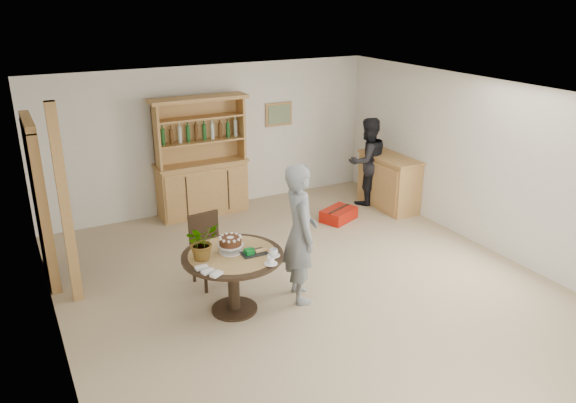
{
  "coord_description": "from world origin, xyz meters",
  "views": [
    {
      "loc": [
        -3.25,
        -5.52,
        3.64
      ],
      "look_at": [
        -0.04,
        0.58,
        1.05
      ],
      "focal_mm": 35.0,
      "sensor_mm": 36.0,
      "label": 1
    }
  ],
  "objects_px": {
    "adult_person": "(367,161)",
    "red_suitcase": "(339,214)",
    "dining_chair": "(208,245)",
    "teen_boy": "(300,233)",
    "sideboard": "(389,182)",
    "dining_table": "(233,265)",
    "hutch": "(202,176)"
  },
  "relations": [
    {
      "from": "red_suitcase",
      "to": "teen_boy",
      "type": "bearing_deg",
      "value": -156.79
    },
    {
      "from": "teen_boy",
      "to": "dining_table",
      "type": "bearing_deg",
      "value": 98.12
    },
    {
      "from": "red_suitcase",
      "to": "dining_chair",
      "type": "bearing_deg",
      "value": 177.06
    },
    {
      "from": "sideboard",
      "to": "dining_table",
      "type": "distance_m",
      "value": 4.28
    },
    {
      "from": "sideboard",
      "to": "dining_chair",
      "type": "relative_size",
      "value": 1.33
    },
    {
      "from": "hutch",
      "to": "teen_boy",
      "type": "distance_m",
      "value": 3.31
    },
    {
      "from": "dining_chair",
      "to": "teen_boy",
      "type": "distance_m",
      "value": 1.31
    },
    {
      "from": "adult_person",
      "to": "dining_chair",
      "type": "bearing_deg",
      "value": 21.17
    },
    {
      "from": "sideboard",
      "to": "red_suitcase",
      "type": "height_order",
      "value": "sideboard"
    },
    {
      "from": "dining_chair",
      "to": "teen_boy",
      "type": "relative_size",
      "value": 0.54
    },
    {
      "from": "dining_table",
      "to": "adult_person",
      "type": "relative_size",
      "value": 0.76
    },
    {
      "from": "hutch",
      "to": "teen_boy",
      "type": "relative_size",
      "value": 1.16
    },
    {
      "from": "sideboard",
      "to": "dining_chair",
      "type": "bearing_deg",
      "value": -163.39
    },
    {
      "from": "hutch",
      "to": "red_suitcase",
      "type": "height_order",
      "value": "hutch"
    },
    {
      "from": "teen_boy",
      "to": "red_suitcase",
      "type": "distance_m",
      "value": 2.77
    },
    {
      "from": "sideboard",
      "to": "red_suitcase",
      "type": "relative_size",
      "value": 1.78
    },
    {
      "from": "sideboard",
      "to": "dining_table",
      "type": "bearing_deg",
      "value": -152.65
    },
    {
      "from": "adult_person",
      "to": "dining_table",
      "type": "bearing_deg",
      "value": 31.62
    },
    {
      "from": "adult_person",
      "to": "red_suitcase",
      "type": "xyz_separation_m",
      "value": [
        -0.89,
        -0.47,
        -0.69
      ]
    },
    {
      "from": "dining_chair",
      "to": "teen_boy",
      "type": "xyz_separation_m",
      "value": [
        0.86,
        -0.93,
        0.35
      ]
    },
    {
      "from": "hutch",
      "to": "dining_table",
      "type": "bearing_deg",
      "value": -103.33
    },
    {
      "from": "dining_table",
      "to": "dining_chair",
      "type": "height_order",
      "value": "dining_chair"
    },
    {
      "from": "dining_chair",
      "to": "teen_boy",
      "type": "height_order",
      "value": "teen_boy"
    },
    {
      "from": "adult_person",
      "to": "teen_boy",
      "type": "bearing_deg",
      "value": 40.29
    },
    {
      "from": "hutch",
      "to": "adult_person",
      "type": "distance_m",
      "value": 2.94
    },
    {
      "from": "dining_chair",
      "to": "adult_person",
      "type": "distance_m",
      "value": 3.87
    },
    {
      "from": "adult_person",
      "to": "red_suitcase",
      "type": "bearing_deg",
      "value": 26.83
    },
    {
      "from": "red_suitcase",
      "to": "hutch",
      "type": "bearing_deg",
      "value": 120.85
    },
    {
      "from": "hutch",
      "to": "adult_person",
      "type": "relative_size",
      "value": 1.29
    },
    {
      "from": "dining_chair",
      "to": "adult_person",
      "type": "xyz_separation_m",
      "value": [
        3.57,
        1.48,
        0.26
      ]
    },
    {
      "from": "sideboard",
      "to": "red_suitcase",
      "type": "bearing_deg",
      "value": -173.29
    },
    {
      "from": "dining_table",
      "to": "teen_boy",
      "type": "height_order",
      "value": "teen_boy"
    }
  ]
}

